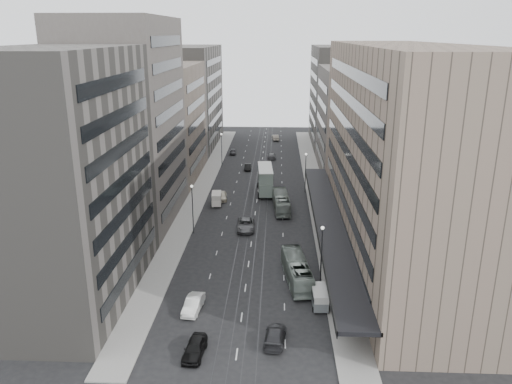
% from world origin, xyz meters
% --- Properties ---
extents(ground, '(220.00, 220.00, 0.00)m').
position_xyz_m(ground, '(0.00, 0.00, 0.00)').
color(ground, black).
rests_on(ground, ground).
extents(sidewalk_right, '(4.00, 125.00, 0.15)m').
position_xyz_m(sidewalk_right, '(12.00, 37.50, 0.07)').
color(sidewalk_right, gray).
rests_on(sidewalk_right, ground).
extents(sidewalk_left, '(4.00, 125.00, 0.15)m').
position_xyz_m(sidewalk_left, '(-12.00, 37.50, 0.07)').
color(sidewalk_left, gray).
rests_on(sidewalk_left, ground).
extents(department_store, '(19.20, 60.00, 30.00)m').
position_xyz_m(department_store, '(21.45, 8.00, 14.95)').
color(department_store, '#776757').
rests_on(department_store, ground).
extents(building_right_mid, '(15.00, 28.00, 24.00)m').
position_xyz_m(building_right_mid, '(21.50, 52.00, 12.00)').
color(building_right_mid, '#514B46').
rests_on(building_right_mid, ground).
extents(building_right_far, '(15.00, 32.00, 28.00)m').
position_xyz_m(building_right_far, '(21.50, 82.00, 14.00)').
color(building_right_far, '#5A5751').
rests_on(building_right_far, ground).
extents(building_left_a, '(15.00, 28.00, 30.00)m').
position_xyz_m(building_left_a, '(-21.50, -8.00, 15.00)').
color(building_left_a, '#5A5751').
rests_on(building_left_a, ground).
extents(building_left_b, '(15.00, 26.00, 34.00)m').
position_xyz_m(building_left_b, '(-21.50, 19.00, 17.00)').
color(building_left_b, '#514B46').
rests_on(building_left_b, ground).
extents(building_left_c, '(15.00, 28.00, 25.00)m').
position_xyz_m(building_left_c, '(-21.50, 46.00, 12.50)').
color(building_left_c, '#726358').
rests_on(building_left_c, ground).
extents(building_left_d, '(15.00, 38.00, 28.00)m').
position_xyz_m(building_left_d, '(-21.50, 79.00, 14.00)').
color(building_left_d, '#5A5751').
rests_on(building_left_d, ground).
extents(lamp_right_near, '(0.44, 0.44, 8.32)m').
position_xyz_m(lamp_right_near, '(9.70, -5.00, 5.20)').
color(lamp_right_near, '#262628').
rests_on(lamp_right_near, ground).
extents(lamp_right_far, '(0.44, 0.44, 8.32)m').
position_xyz_m(lamp_right_far, '(9.70, 35.00, 5.20)').
color(lamp_right_far, '#262628').
rests_on(lamp_right_far, ground).
extents(lamp_left_near, '(0.44, 0.44, 8.32)m').
position_xyz_m(lamp_left_near, '(-9.70, 12.00, 5.20)').
color(lamp_left_near, '#262628').
rests_on(lamp_left_near, ground).
extents(lamp_left_far, '(0.44, 0.44, 8.32)m').
position_xyz_m(lamp_left_far, '(-9.70, 55.00, 5.20)').
color(lamp_left_far, '#262628').
rests_on(lamp_left_far, ground).
extents(bus_near, '(4.18, 11.67, 3.18)m').
position_xyz_m(bus_near, '(6.69, -3.89, 1.59)').
color(bus_near, gray).
rests_on(bus_near, ground).
extents(bus_far, '(3.40, 11.37, 3.12)m').
position_xyz_m(bus_far, '(4.76, 24.02, 1.56)').
color(bus_far, gray).
rests_on(bus_far, ground).
extents(double_decker, '(3.61, 10.16, 5.47)m').
position_xyz_m(double_decker, '(1.50, 34.26, 2.95)').
color(double_decker, slate).
rests_on(double_decker, ground).
extents(vw_microbus, '(2.02, 4.21, 2.24)m').
position_xyz_m(vw_microbus, '(9.20, -10.12, 1.25)').
color(vw_microbus, '#55595D').
rests_on(vw_microbus, ground).
extents(panel_van, '(2.22, 4.05, 2.46)m').
position_xyz_m(panel_van, '(-7.57, 26.13, 1.36)').
color(panel_van, silver).
rests_on(panel_van, ground).
extents(sedan_0, '(2.35, 4.98, 1.65)m').
position_xyz_m(sedan_0, '(-4.25, -20.31, 0.82)').
color(sedan_0, black).
rests_on(sedan_0, ground).
extents(sedan_1, '(2.24, 5.13, 1.64)m').
position_xyz_m(sedan_1, '(-5.80, -11.77, 0.82)').
color(sedan_1, white).
rests_on(sedan_1, ground).
extents(sedan_2, '(3.03, 6.19, 1.69)m').
position_xyz_m(sedan_2, '(-1.23, 14.05, 0.85)').
color(sedan_2, '#565658').
rests_on(sedan_2, ground).
extents(sedan_3, '(2.67, 5.40, 1.51)m').
position_xyz_m(sedan_3, '(3.91, -17.65, 0.75)').
color(sedan_3, '#262629').
rests_on(sedan_3, ground).
extents(sedan_4, '(2.52, 5.02, 1.64)m').
position_xyz_m(sedan_4, '(-6.92, 29.37, 0.82)').
color(sedan_4, beige).
rests_on(sedan_4, ground).
extents(sedan_5, '(1.62, 4.36, 1.42)m').
position_xyz_m(sedan_5, '(-3.18, 52.22, 0.71)').
color(sedan_5, black).
rests_on(sedan_5, ground).
extents(sedan_6, '(2.69, 5.34, 1.45)m').
position_xyz_m(sedan_6, '(1.02, 44.98, 0.72)').
color(sedan_6, white).
rests_on(sedan_6, ground).
extents(sedan_7, '(2.14, 4.85, 1.38)m').
position_xyz_m(sedan_7, '(2.37, 63.84, 0.69)').
color(sedan_7, '#5C5C5F').
rests_on(sedan_7, ground).
extents(sedan_8, '(1.84, 4.24, 1.42)m').
position_xyz_m(sedan_8, '(-8.14, 68.20, 0.71)').
color(sedan_8, '#2A2A2D').
rests_on(sedan_8, ground).
extents(sedan_9, '(2.36, 5.30, 1.69)m').
position_xyz_m(sedan_9, '(3.25, 87.45, 0.84)').
color(sedan_9, '#A89D8B').
rests_on(sedan_9, ground).
extents(pedestrian, '(0.73, 0.72, 1.70)m').
position_xyz_m(pedestrian, '(12.54, -11.57, 1.00)').
color(pedestrian, black).
rests_on(pedestrian, sidewalk_right).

